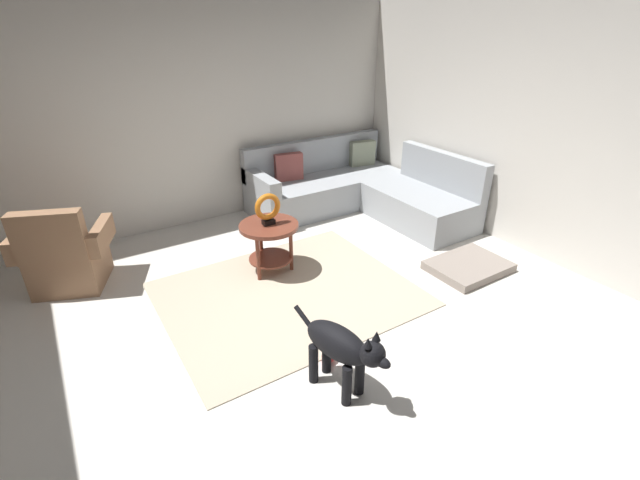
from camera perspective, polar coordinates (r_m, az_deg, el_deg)
ground_plane at (r=3.78m, az=-0.88°, el=-13.34°), size 6.00×6.00×0.10m
wall_back at (r=5.71m, az=-17.30°, el=15.12°), size 6.00×0.12×2.70m
wall_right at (r=5.19m, az=28.48°, el=12.11°), size 0.12×6.00×2.70m
area_rug at (r=4.29m, az=-4.13°, el=-6.99°), size 2.30×1.90×0.01m
sectional_couch at (r=6.06m, az=5.03°, el=6.37°), size 2.20×2.25×0.88m
armchair at (r=4.90m, az=-30.04°, el=-1.98°), size 0.97×0.86×0.88m
side_table at (r=4.50m, az=-6.58°, el=0.63°), size 0.60×0.60×0.54m
torus_sculpture at (r=4.38m, az=-6.78°, el=4.09°), size 0.28×0.08×0.33m
dog_bed_mat at (r=4.91m, az=18.67°, el=-3.26°), size 0.80×0.60×0.09m
dog at (r=3.08m, az=2.81°, el=-13.78°), size 0.34×0.83×0.63m
dog_toy_ball at (r=3.51m, az=1.10°, el=-14.82°), size 0.11×0.11×0.11m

